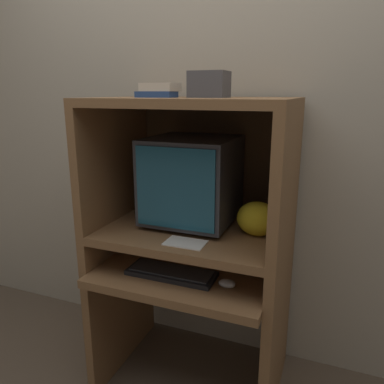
# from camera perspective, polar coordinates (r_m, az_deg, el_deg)

# --- Properties ---
(wall_back) EXTENTS (6.00, 0.06, 2.60)m
(wall_back) POSITION_cam_1_polar(r_m,az_deg,el_deg) (1.95, 4.22, 11.93)
(wall_back) COLOR #B2A893
(wall_back) RESTS_ON ground_plane
(desk_base) EXTENTS (0.84, 0.67, 0.64)m
(desk_base) POSITION_cam_1_polar(r_m,az_deg,el_deg) (1.86, -0.25, -17.67)
(desk_base) COLOR brown
(desk_base) RESTS_ON ground_plane
(desk_monitor_shelf) EXTENTS (0.84, 0.61, 0.17)m
(desk_monitor_shelf) POSITION_cam_1_polar(r_m,az_deg,el_deg) (1.73, 0.26, -6.48)
(desk_monitor_shelf) COLOR brown
(desk_monitor_shelf) RESTS_ON desk_base
(hutch_upper) EXTENTS (0.84, 0.61, 0.57)m
(hutch_upper) POSITION_cam_1_polar(r_m,az_deg,el_deg) (1.65, 0.67, 7.41)
(hutch_upper) COLOR brown
(hutch_upper) RESTS_ON desk_monitor_shelf
(crt_monitor) EXTENTS (0.38, 0.40, 0.40)m
(crt_monitor) POSITION_cam_1_polar(r_m,az_deg,el_deg) (1.71, -0.01, 1.89)
(crt_monitor) COLOR #333338
(crt_monitor) RESTS_ON desk_monitor_shelf
(keyboard) EXTENTS (0.38, 0.14, 0.03)m
(keyboard) POSITION_cam_1_polar(r_m,az_deg,el_deg) (1.64, -3.15, -12.18)
(keyboard) COLOR black
(keyboard) RESTS_ON desk_base
(mouse) EXTENTS (0.07, 0.05, 0.03)m
(mouse) POSITION_cam_1_polar(r_m,az_deg,el_deg) (1.55, 5.35, -13.70)
(mouse) COLOR #B7B7B7
(mouse) RESTS_ON desk_base
(snack_bag) EXTENTS (0.18, 0.13, 0.15)m
(snack_bag) POSITION_cam_1_polar(r_m,az_deg,el_deg) (1.61, 9.97, -4.03)
(snack_bag) COLOR gold
(snack_bag) RESTS_ON desk_monitor_shelf
(book_stack) EXTENTS (0.16, 0.12, 0.06)m
(book_stack) POSITION_cam_1_polar(r_m,az_deg,el_deg) (1.62, -5.06, 15.23)
(book_stack) COLOR navy
(book_stack) RESTS_ON hutch_upper
(paper_card) EXTENTS (0.17, 0.11, 0.00)m
(paper_card) POSITION_cam_1_polar(r_m,az_deg,el_deg) (1.53, -1.03, -7.74)
(paper_card) COLOR white
(paper_card) RESTS_ON desk_monitor_shelf
(storage_box) EXTENTS (0.15, 0.13, 0.10)m
(storage_box) POSITION_cam_1_polar(r_m,az_deg,el_deg) (1.58, 2.65, 16.06)
(storage_box) COLOR #4C4C51
(storage_box) RESTS_ON hutch_upper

